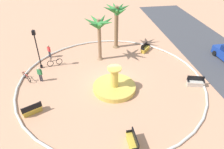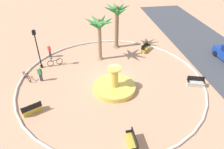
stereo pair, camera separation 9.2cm
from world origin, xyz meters
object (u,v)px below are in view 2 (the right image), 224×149
at_px(bench_east, 32,110).
at_px(bench_southeast, 132,142).
at_px(fountain, 114,86).
at_px(bench_north, 195,83).
at_px(bicycle_by_lamppost, 27,77).
at_px(bench_west, 145,49).
at_px(palm_tree_near_fountain, 117,16).
at_px(bicycle_red_frame, 55,62).
at_px(lamppost, 37,46).
at_px(palm_tree_by_curb, 100,27).
at_px(person_cyclist_photo, 40,73).
at_px(person_cyclist_helmet, 49,50).

bearing_deg(bench_east, bench_southeast, 59.38).
xyz_separation_m(fountain, bench_north, (0.67, 7.77, 0.01)).
bearing_deg(bicycle_by_lamppost, bench_west, 106.92).
height_order(palm_tree_near_fountain, bicycle_red_frame, palm_tree_near_fountain).
height_order(bench_east, bench_north, same).
bearing_deg(bench_southeast, palm_tree_near_fountain, 174.35).
height_order(bench_east, bicycle_red_frame, bench_east).
height_order(bench_east, bench_west, same).
bearing_deg(lamppost, palm_tree_by_curb, 97.36).
bearing_deg(bench_southeast, fountain, -178.35).
bearing_deg(bench_north, palm_tree_by_curb, -127.76).
height_order(fountain, bicycle_by_lamppost, fountain).
xyz_separation_m(fountain, bench_southeast, (6.35, 0.18, 0.01)).
relative_size(palm_tree_near_fountain, person_cyclist_photo, 3.44).
relative_size(bench_east, person_cyclist_photo, 1.03).
distance_m(bench_southeast, lamppost, 13.79).
height_order(palm_tree_by_curb, bicycle_by_lamppost, palm_tree_by_curb).
relative_size(fountain, bench_southeast, 2.48).
distance_m(palm_tree_by_curb, bicycle_by_lamppost, 9.03).
bearing_deg(bicycle_red_frame, bench_north, 66.34).
height_order(palm_tree_by_curb, bench_east, palm_tree_by_curb).
distance_m(bench_west, bicycle_by_lamppost, 14.10).
bearing_deg(lamppost, person_cyclist_helmet, 161.63).
bearing_deg(bench_west, person_cyclist_helmet, -91.42).
height_order(bench_east, person_cyclist_helmet, person_cyclist_helmet).
bearing_deg(bench_west, palm_tree_by_curb, -79.37).
distance_m(person_cyclist_helmet, person_cyclist_photo, 4.82).
bearing_deg(palm_tree_by_curb, bench_east, -39.19).
distance_m(fountain, bicycle_by_lamppost, 8.87).
height_order(palm_tree_near_fountain, bench_east, palm_tree_near_fountain).
distance_m(bench_east, person_cyclist_photo, 4.50).
height_order(bench_north, bicycle_red_frame, bench_north).
bearing_deg(bicycle_by_lamppost, person_cyclist_photo, 73.98).
bearing_deg(palm_tree_by_curb, bicycle_red_frame, -83.69).
bearing_deg(bench_north, palm_tree_near_fountain, -146.93).
xyz_separation_m(palm_tree_near_fountain, palm_tree_by_curb, (2.83, -2.34, -0.20)).
relative_size(fountain, person_cyclist_photo, 2.49).
xyz_separation_m(palm_tree_by_curb, bicycle_red_frame, (0.57, -5.18, -3.54)).
distance_m(bicycle_red_frame, bicycle_by_lamppost, 3.54).
bearing_deg(bicycle_by_lamppost, bench_east, 14.84).
distance_m(palm_tree_near_fountain, bicycle_by_lamppost, 12.24).
bearing_deg(bench_west, palm_tree_near_fountain, -117.19).
relative_size(palm_tree_by_curb, person_cyclist_photo, 3.16).
relative_size(palm_tree_by_curb, bench_north, 3.03).
height_order(palm_tree_by_curb, bench_west, palm_tree_by_curb).
xyz_separation_m(palm_tree_near_fountain, bench_west, (1.75, 3.41, -3.78)).
bearing_deg(palm_tree_near_fountain, bench_east, -39.30).
bearing_deg(palm_tree_by_curb, person_cyclist_photo, -61.39).
xyz_separation_m(palm_tree_near_fountain, lamppost, (3.69, -8.96, -1.51)).
bearing_deg(fountain, bench_southeast, 1.65).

